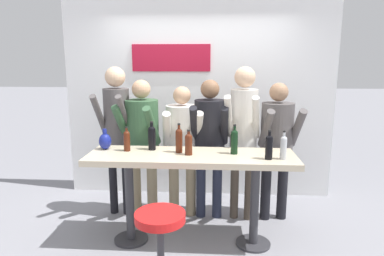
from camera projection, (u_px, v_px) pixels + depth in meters
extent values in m
plane|color=gray|center=(191.00, 242.00, 3.62)|extent=(40.00, 40.00, 0.00)
cube|color=white|center=(198.00, 95.00, 4.74)|extent=(3.69, 0.10, 2.83)
cube|color=#B2142D|center=(171.00, 58.00, 4.60)|extent=(1.06, 0.02, 0.36)
cube|color=beige|center=(191.00, 157.00, 3.44)|extent=(2.09, 0.61, 0.06)
cylinder|color=#333338|center=(130.00, 198.00, 3.57)|extent=(0.09, 0.09, 0.91)
cylinder|color=#333338|center=(131.00, 239.00, 3.66)|extent=(0.36, 0.36, 0.02)
cylinder|color=#333338|center=(255.00, 202.00, 3.49)|extent=(0.09, 0.09, 0.91)
cylinder|color=#333338|center=(253.00, 243.00, 3.58)|extent=(0.36, 0.36, 0.02)
cylinder|color=#333338|center=(161.00, 254.00, 2.79)|extent=(0.06, 0.06, 0.64)
cylinder|color=red|center=(160.00, 217.00, 2.72)|extent=(0.41, 0.41, 0.07)
cylinder|color=black|center=(113.00, 179.00, 4.25)|extent=(0.10, 0.10, 0.87)
cylinder|color=black|center=(126.00, 180.00, 4.22)|extent=(0.10, 0.10, 0.87)
cylinder|color=#514C4C|center=(117.00, 118.00, 4.08)|extent=(0.32, 0.32, 0.69)
sphere|color=#D6AD89|center=(115.00, 77.00, 3.99)|extent=(0.24, 0.24, 0.24)
cylinder|color=#514C4C|center=(100.00, 115.00, 3.92)|extent=(0.10, 0.40, 0.52)
cylinder|color=#514C4C|center=(124.00, 116.00, 3.89)|extent=(0.10, 0.40, 0.52)
cylinder|color=gray|center=(136.00, 183.00, 4.21)|extent=(0.12, 0.12, 0.80)
cylinder|color=gray|center=(152.00, 185.00, 4.16)|extent=(0.12, 0.12, 0.80)
cylinder|color=#335638|center=(142.00, 127.00, 4.05)|extent=(0.45, 0.45, 0.64)
sphere|color=tan|center=(141.00, 89.00, 3.96)|extent=(0.22, 0.22, 0.22)
cylinder|color=#335638|center=(122.00, 124.00, 3.94)|extent=(0.16, 0.40, 0.50)
cylinder|color=#335638|center=(152.00, 126.00, 3.84)|extent=(0.16, 0.40, 0.50)
cylinder|color=gray|center=(174.00, 186.00, 4.19)|extent=(0.12, 0.12, 0.77)
cylinder|color=gray|center=(191.00, 185.00, 4.20)|extent=(0.12, 0.12, 0.77)
cylinder|color=beige|center=(182.00, 131.00, 4.06)|extent=(0.43, 0.43, 0.61)
sphere|color=tan|center=(182.00, 95.00, 3.98)|extent=(0.21, 0.21, 0.21)
cylinder|color=beige|center=(167.00, 130.00, 3.89)|extent=(0.14, 0.38, 0.47)
cylinder|color=beige|center=(198.00, 130.00, 3.92)|extent=(0.14, 0.38, 0.47)
cylinder|color=#23283D|center=(201.00, 185.00, 4.15)|extent=(0.11, 0.11, 0.80)
cylinder|color=#23283D|center=(217.00, 186.00, 4.14)|extent=(0.11, 0.11, 0.80)
cylinder|color=black|center=(210.00, 127.00, 4.00)|extent=(0.37, 0.37, 0.64)
sphere|color=brown|center=(210.00, 89.00, 3.92)|extent=(0.22, 0.22, 0.22)
cylinder|color=black|center=(194.00, 126.00, 3.86)|extent=(0.09, 0.38, 0.49)
cylinder|color=black|center=(224.00, 126.00, 3.83)|extent=(0.09, 0.38, 0.49)
cylinder|color=#473D33|center=(235.00, 183.00, 4.11)|extent=(0.10, 0.10, 0.88)
cylinder|color=#473D33|center=(249.00, 184.00, 4.07)|extent=(0.10, 0.10, 0.88)
cylinder|color=beige|center=(244.00, 119.00, 3.94)|extent=(0.36, 0.36, 0.69)
sphere|color=#D6AD89|center=(245.00, 77.00, 3.84)|extent=(0.24, 0.24, 0.24)
cylinder|color=beige|center=(229.00, 117.00, 3.80)|extent=(0.14, 0.41, 0.53)
cylinder|color=beige|center=(256.00, 118.00, 3.73)|extent=(0.14, 0.41, 0.53)
cylinder|color=black|center=(266.00, 188.00, 4.09)|extent=(0.12, 0.12, 0.79)
cylinder|color=black|center=(282.00, 187.00, 4.11)|extent=(0.12, 0.12, 0.79)
cylinder|color=#514C4C|center=(277.00, 130.00, 3.96)|extent=(0.42, 0.42, 0.62)
sphere|color=#9E7556|center=(279.00, 92.00, 3.87)|extent=(0.21, 0.21, 0.21)
cylinder|color=#514C4C|center=(266.00, 129.00, 3.79)|extent=(0.14, 0.39, 0.49)
cylinder|color=#514C4C|center=(297.00, 128.00, 3.82)|extent=(0.14, 0.39, 0.49)
cylinder|color=black|center=(152.00, 140.00, 3.58)|extent=(0.08, 0.08, 0.21)
sphere|color=black|center=(152.00, 130.00, 3.56)|extent=(0.08, 0.08, 0.08)
cylinder|color=black|center=(152.00, 126.00, 3.55)|extent=(0.03, 0.03, 0.08)
cylinder|color=black|center=(151.00, 122.00, 3.55)|extent=(0.03, 0.03, 0.02)
cylinder|color=#4C1E0F|center=(189.00, 146.00, 3.39)|extent=(0.07, 0.07, 0.18)
sphere|color=#4C1E0F|center=(189.00, 137.00, 3.38)|extent=(0.07, 0.07, 0.07)
cylinder|color=#4C1E0F|center=(189.00, 134.00, 3.37)|extent=(0.03, 0.03, 0.06)
cylinder|color=black|center=(189.00, 131.00, 3.36)|extent=(0.03, 0.03, 0.01)
cylinder|color=#4C1E0F|center=(179.00, 142.00, 3.48)|extent=(0.07, 0.07, 0.21)
sphere|color=#4C1E0F|center=(179.00, 132.00, 3.46)|extent=(0.07, 0.07, 0.07)
cylinder|color=#4C1E0F|center=(179.00, 129.00, 3.45)|extent=(0.03, 0.03, 0.07)
cylinder|color=black|center=(179.00, 124.00, 3.44)|extent=(0.03, 0.03, 0.02)
cylinder|color=#4C1E0F|center=(127.00, 142.00, 3.54)|extent=(0.07, 0.07, 0.18)
sphere|color=#4C1E0F|center=(127.00, 134.00, 3.52)|extent=(0.07, 0.07, 0.07)
cylinder|color=#4C1E0F|center=(126.00, 131.00, 3.52)|extent=(0.03, 0.03, 0.06)
cylinder|color=black|center=(126.00, 127.00, 3.51)|extent=(0.03, 0.03, 0.01)
cylinder|color=#B7BCC1|center=(283.00, 149.00, 3.24)|extent=(0.06, 0.06, 0.19)
sphere|color=#B7BCC1|center=(284.00, 139.00, 3.22)|extent=(0.06, 0.06, 0.06)
cylinder|color=#B7BCC1|center=(284.00, 136.00, 3.22)|extent=(0.02, 0.02, 0.07)
cylinder|color=black|center=(284.00, 131.00, 3.21)|extent=(0.03, 0.03, 0.01)
cylinder|color=black|center=(234.00, 144.00, 3.42)|extent=(0.07, 0.07, 0.21)
sphere|color=black|center=(235.00, 133.00, 3.40)|extent=(0.07, 0.07, 0.07)
cylinder|color=black|center=(235.00, 130.00, 3.40)|extent=(0.03, 0.03, 0.07)
cylinder|color=black|center=(235.00, 125.00, 3.39)|extent=(0.03, 0.03, 0.02)
cylinder|color=black|center=(269.00, 149.00, 3.24)|extent=(0.07, 0.07, 0.20)
sphere|color=black|center=(269.00, 139.00, 3.22)|extent=(0.07, 0.07, 0.07)
cylinder|color=black|center=(270.00, 135.00, 3.21)|extent=(0.03, 0.03, 0.07)
cylinder|color=black|center=(270.00, 131.00, 3.21)|extent=(0.03, 0.03, 0.01)
ellipsoid|color=navy|center=(105.00, 141.00, 3.60)|extent=(0.13, 0.13, 0.17)
cylinder|color=navy|center=(105.00, 131.00, 3.58)|extent=(0.04, 0.04, 0.05)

